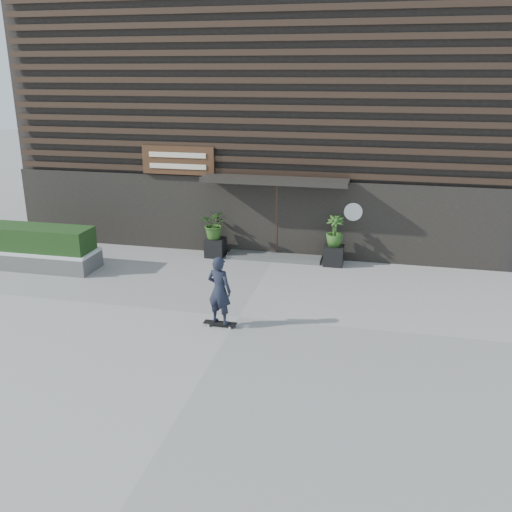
% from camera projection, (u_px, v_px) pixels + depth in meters
% --- Properties ---
extents(ground, '(80.00, 80.00, 0.00)m').
position_uv_depth(ground, '(239.00, 317.00, 13.64)').
color(ground, '#9B9893').
rests_on(ground, ground).
extents(entrance_step, '(3.00, 0.80, 0.12)m').
position_uv_depth(entrance_step, '(274.00, 257.00, 17.88)').
color(entrance_step, '#4E4E4C').
rests_on(entrance_step, ground).
extents(planter_pot_left, '(0.60, 0.60, 0.60)m').
position_uv_depth(planter_pot_left, '(216.00, 247.00, 18.02)').
color(planter_pot_left, black).
rests_on(planter_pot_left, ground).
extents(bamboo_left, '(0.86, 0.75, 0.96)m').
position_uv_depth(bamboo_left, '(215.00, 224.00, 17.78)').
color(bamboo_left, '#2D591E').
rests_on(bamboo_left, planter_pot_left).
extents(planter_pot_right, '(0.60, 0.60, 0.60)m').
position_uv_depth(planter_pot_right, '(334.00, 255.00, 17.23)').
color(planter_pot_right, black).
rests_on(planter_pot_right, ground).
extents(bamboo_right, '(0.54, 0.54, 0.96)m').
position_uv_depth(bamboo_right, '(335.00, 231.00, 16.98)').
color(bamboo_right, '#2D591E').
rests_on(bamboo_right, planter_pot_right).
extents(raised_bed, '(3.50, 1.20, 0.50)m').
position_uv_depth(raised_bed, '(41.00, 259.00, 17.03)').
color(raised_bed, '#52514F').
rests_on(raised_bed, ground).
extents(snow_layer, '(3.50, 1.20, 0.08)m').
position_uv_depth(snow_layer, '(40.00, 250.00, 16.94)').
color(snow_layer, white).
rests_on(snow_layer, raised_bed).
extents(hedge, '(3.30, 1.00, 0.70)m').
position_uv_depth(hedge, '(38.00, 238.00, 16.82)').
color(hedge, '#183513').
rests_on(hedge, snow_layer).
extents(building, '(18.00, 11.00, 8.00)m').
position_uv_depth(building, '(302.00, 118.00, 21.61)').
color(building, black).
rests_on(building, ground).
extents(skateboarder, '(0.78, 0.53, 1.73)m').
position_uv_depth(skateboarder, '(219.00, 291.00, 12.85)').
color(skateboarder, black).
rests_on(skateboarder, ground).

